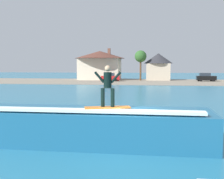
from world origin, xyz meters
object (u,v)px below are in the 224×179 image
(surfer, at_px, (108,84))
(tree_short_bushy, at_px, (141,57))
(surfboard, at_px, (107,107))
(wave_crest, at_px, (93,126))
(car_near_shore, at_px, (110,77))
(house_with_chimney, at_px, (100,63))
(house_small_cottage, at_px, (158,65))
(car_far_shore, at_px, (206,77))

(surfer, distance_m, tree_short_bushy, 53.90)
(surfboard, bearing_deg, wave_crest, 141.07)
(surfboard, height_order, tree_short_bushy, tree_short_bushy)
(surfboard, xyz_separation_m, surfer, (0.01, -0.03, 0.97))
(car_near_shore, relative_size, house_with_chimney, 0.34)
(car_near_shore, relative_size, tree_short_bushy, 0.58)
(car_near_shore, xyz_separation_m, house_with_chimney, (-3.38, 5.94, 3.08))
(wave_crest, bearing_deg, surfboard, -38.93)
(house_with_chimney, height_order, house_small_cottage, house_with_chimney)
(surfer, relative_size, house_with_chimney, 0.14)
(car_near_shore, distance_m, house_with_chimney, 7.50)
(car_far_shore, distance_m, tree_short_bushy, 14.56)
(surfer, distance_m, house_with_chimney, 57.19)
(surfboard, bearing_deg, car_near_shore, 98.44)
(house_small_cottage, distance_m, tree_short_bushy, 4.98)
(house_small_cottage, xyz_separation_m, tree_short_bushy, (-3.91, -2.44, 1.88))
(car_far_shore, xyz_separation_m, house_small_cottage, (-9.91, 3.76, 2.50))
(wave_crest, bearing_deg, house_with_chimney, 100.32)
(house_with_chimney, bearing_deg, surfer, -79.07)
(car_near_shore, bearing_deg, car_far_shore, 6.53)
(surfboard, relative_size, car_far_shore, 0.49)
(surfboard, xyz_separation_m, tree_short_bushy, (-1.21, 53.79, 3.66))
(surfboard, relative_size, tree_short_bushy, 0.29)
(house_small_cottage, height_order, tree_short_bushy, tree_short_bushy)
(wave_crest, height_order, house_small_cottage, house_small_cottage)
(car_near_shore, xyz_separation_m, car_far_shore, (20.06, 2.30, 0.00))
(wave_crest, relative_size, car_near_shore, 2.58)
(tree_short_bushy, bearing_deg, surfer, -88.69)
(house_with_chimney, height_order, tree_short_bushy, house_with_chimney)
(house_small_cottage, bearing_deg, surfer, -92.73)
(wave_crest, relative_size, car_far_shore, 2.57)
(wave_crest, relative_size, house_small_cottage, 1.56)
(surfer, relative_size, car_near_shore, 0.43)
(surfer, relative_size, tree_short_bushy, 0.25)
(wave_crest, xyz_separation_m, car_far_shore, (13.33, 51.88, 0.18))
(car_far_shore, height_order, house_small_cottage, house_small_cottage)
(house_with_chimney, bearing_deg, surfboard, -79.07)
(tree_short_bushy, bearing_deg, surfboard, -88.71)
(surfer, height_order, car_far_shore, surfer)
(wave_crest, xyz_separation_m, surfer, (0.73, -0.61, 1.86))
(wave_crest, height_order, surfboard, surfboard)
(surfboard, xyz_separation_m, house_small_cottage, (2.70, 56.23, 1.78))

